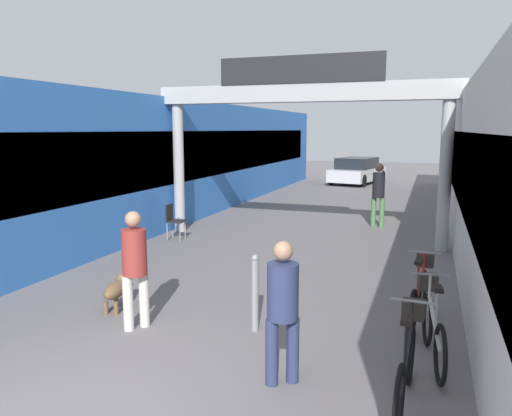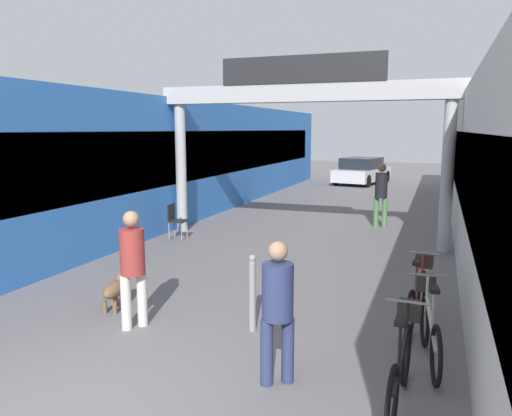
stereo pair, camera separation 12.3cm
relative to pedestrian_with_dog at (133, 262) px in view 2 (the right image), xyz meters
name	(u,v)px [view 2 (the right image)]	position (x,y,z in m)	size (l,w,h in m)	color
storefront_left	(170,159)	(-4.37, 8.67, 0.86)	(3.00, 26.00, 3.60)	blue
arcade_sign_gateway	(302,110)	(0.73, 6.19, 2.26)	(7.40, 0.47, 4.47)	#B2B2B2
pedestrian_with_dog	(133,262)	(0.00, 0.00, 0.00)	(0.47, 0.47, 1.66)	silver
pedestrian_companion	(278,304)	(2.35, -0.79, -0.04)	(0.47, 0.47, 1.59)	navy
pedestrian_carrying_crate	(381,191)	(2.40, 8.59, 0.10)	(0.40, 0.39, 1.82)	#4C7F47
dog_on_leash	(116,288)	(-0.71, 0.56, -0.63)	(0.38, 0.72, 0.51)	brown
bicycle_black_nearest	(402,362)	(3.64, -0.73, -0.51)	(0.46, 1.69, 0.98)	black
bicycle_silver_second	(429,325)	(3.88, 0.38, -0.51)	(0.46, 1.68, 0.98)	black
bicycle_red_third	(418,294)	(3.70, 1.53, -0.51)	(0.46, 1.69, 0.98)	black
bollard_post_metal	(252,292)	(1.59, 0.46, -0.40)	(0.10, 0.10, 1.08)	gray
cafe_chair_black_nearer	(175,218)	(-2.29, 5.23, -0.41)	(0.43, 0.43, 0.89)	gray
parked_car_white	(362,171)	(0.21, 20.03, -0.30)	(2.55, 4.28, 1.33)	silver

